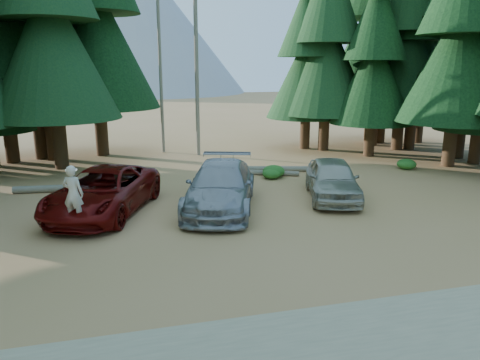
{
  "coord_description": "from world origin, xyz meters",
  "views": [
    {
      "loc": [
        -3.89,
        -13.74,
        5.42
      ],
      "look_at": [
        0.37,
        2.64,
        1.25
      ],
      "focal_mm": 35.0,
      "sensor_mm": 36.0,
      "label": 1
    }
  ],
  "objects_px": {
    "log_right": "(272,169)",
    "silver_minivan_center": "(221,186)",
    "frisbee_player": "(73,193)",
    "red_pickup": "(103,191)",
    "log_left": "(66,188)",
    "silver_minivan_right": "(332,179)",
    "log_mid": "(269,173)"
  },
  "relations": [
    {
      "from": "log_right",
      "to": "silver_minivan_center",
      "type": "bearing_deg",
      "value": -110.02
    },
    {
      "from": "log_right",
      "to": "frisbee_player",
      "type": "bearing_deg",
      "value": -125.37
    },
    {
      "from": "red_pickup",
      "to": "frisbee_player",
      "type": "distance_m",
      "value": 2.64
    },
    {
      "from": "red_pickup",
      "to": "frisbee_player",
      "type": "relative_size",
      "value": 3.31
    },
    {
      "from": "silver_minivan_center",
      "to": "log_left",
      "type": "height_order",
      "value": "silver_minivan_center"
    },
    {
      "from": "log_left",
      "to": "log_right",
      "type": "xyz_separation_m",
      "value": [
        10.05,
        1.49,
        -0.01
      ]
    },
    {
      "from": "silver_minivan_center",
      "to": "frisbee_player",
      "type": "distance_m",
      "value": 5.54
    },
    {
      "from": "silver_minivan_right",
      "to": "frisbee_player",
      "type": "height_order",
      "value": "frisbee_player"
    },
    {
      "from": "silver_minivan_right",
      "to": "log_left",
      "type": "bearing_deg",
      "value": 177.72
    },
    {
      "from": "log_left",
      "to": "log_right",
      "type": "height_order",
      "value": "log_left"
    },
    {
      "from": "log_right",
      "to": "red_pickup",
      "type": "bearing_deg",
      "value": -133.34
    },
    {
      "from": "silver_minivan_right",
      "to": "log_mid",
      "type": "height_order",
      "value": "silver_minivan_right"
    },
    {
      "from": "silver_minivan_right",
      "to": "red_pickup",
      "type": "bearing_deg",
      "value": -164.3
    },
    {
      "from": "log_left",
      "to": "log_mid",
      "type": "bearing_deg",
      "value": 9.62
    },
    {
      "from": "red_pickup",
      "to": "silver_minivan_right",
      "type": "height_order",
      "value": "red_pickup"
    },
    {
      "from": "frisbee_player",
      "to": "log_mid",
      "type": "distance_m",
      "value": 11.15
    },
    {
      "from": "red_pickup",
      "to": "log_left",
      "type": "bearing_deg",
      "value": 137.52
    },
    {
      "from": "silver_minivan_right",
      "to": "frisbee_player",
      "type": "xyz_separation_m",
      "value": [
        -9.98,
        -2.14,
        0.65
      ]
    },
    {
      "from": "red_pickup",
      "to": "log_right",
      "type": "relative_size",
      "value": 1.35
    },
    {
      "from": "silver_minivan_center",
      "to": "silver_minivan_right",
      "type": "distance_m",
      "value": 4.81
    },
    {
      "from": "silver_minivan_right",
      "to": "log_right",
      "type": "height_order",
      "value": "silver_minivan_right"
    },
    {
      "from": "frisbee_player",
      "to": "log_right",
      "type": "height_order",
      "value": "frisbee_player"
    },
    {
      "from": "silver_minivan_center",
      "to": "log_right",
      "type": "bearing_deg",
      "value": 73.11
    },
    {
      "from": "frisbee_player",
      "to": "log_right",
      "type": "bearing_deg",
      "value": -117.17
    },
    {
      "from": "frisbee_player",
      "to": "log_mid",
      "type": "relative_size",
      "value": 0.61
    },
    {
      "from": "red_pickup",
      "to": "log_right",
      "type": "height_order",
      "value": "red_pickup"
    },
    {
      "from": "log_left",
      "to": "log_mid",
      "type": "height_order",
      "value": "log_left"
    },
    {
      "from": "log_mid",
      "to": "silver_minivan_center",
      "type": "bearing_deg",
      "value": -103.27
    },
    {
      "from": "silver_minivan_center",
      "to": "log_right",
      "type": "relative_size",
      "value": 1.35
    },
    {
      "from": "log_left",
      "to": "log_mid",
      "type": "xyz_separation_m",
      "value": [
        9.65,
        0.72,
        -0.03
      ]
    },
    {
      "from": "log_left",
      "to": "frisbee_player",
      "type": "bearing_deg",
      "value": -76.3
    },
    {
      "from": "silver_minivan_right",
      "to": "silver_minivan_center",
      "type": "bearing_deg",
      "value": -159.57
    }
  ]
}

